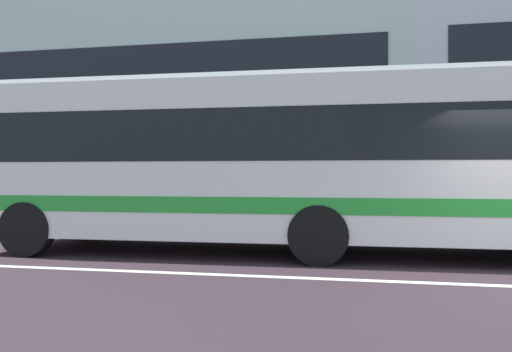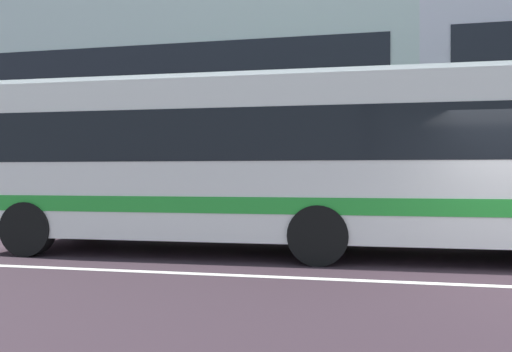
% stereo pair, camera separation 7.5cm
% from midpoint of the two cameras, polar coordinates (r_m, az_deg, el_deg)
% --- Properties ---
extents(hedge_row_far, '(15.79, 1.10, 1.03)m').
position_cam_midpoint_polar(hedge_row_far, '(12.65, 19.42, -4.33)').
color(hedge_row_far, '#1E561A').
rests_on(hedge_row_far, ground_plane).
extents(apartment_block_left, '(24.37, 11.31, 9.55)m').
position_cam_midpoint_polar(apartment_block_left, '(24.81, -12.77, 7.70)').
color(apartment_block_left, silver).
rests_on(apartment_block_left, ground_plane).
extents(transit_bus, '(11.29, 2.81, 3.28)m').
position_cam_midpoint_polar(transit_bus, '(9.06, 3.17, 2.12)').
color(transit_bus, white).
rests_on(transit_bus, ground_plane).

